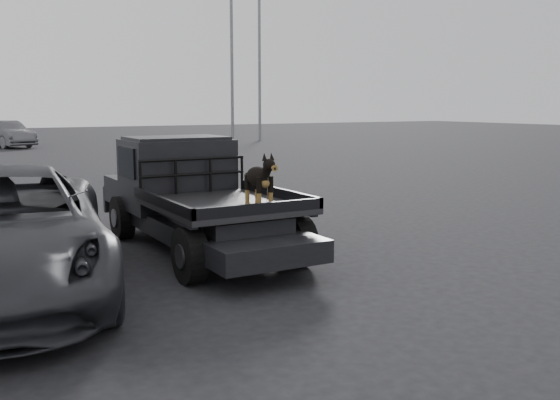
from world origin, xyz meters
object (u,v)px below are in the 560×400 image
distant_car_a (6,134)px  floodlight_far (259,1)px  floodlight_mid (231,13)px  dog (259,181)px  flatbed_ute (199,222)px

distant_car_a → floodlight_far: bearing=-23.3°
floodlight_mid → floodlight_far: bearing=39.0°
floodlight_mid → floodlight_far: 4.26m
floodlight_mid → dog: bearing=-114.7°
flatbed_ute → dog: 1.83m
dog → floodlight_mid: 29.09m
flatbed_ute → floodlight_mid: 27.97m
distant_car_a → flatbed_ute: bearing=-108.6°
flatbed_ute → floodlight_mid: (12.12, 24.20, 7.08)m
distant_car_a → floodlight_far: 17.16m
dog → flatbed_ute: bearing=98.6°
floodlight_mid → floodlight_far: size_ratio=0.85×
flatbed_ute → floodlight_far: (15.30, 26.76, 8.31)m
dog → floodlight_far: (15.05, 28.38, 7.48)m
floodlight_mid → floodlight_far: floodlight_far is taller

